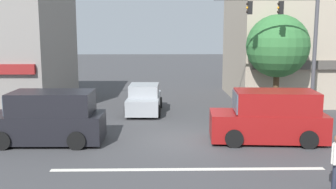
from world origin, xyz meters
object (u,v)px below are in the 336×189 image
object	(u,v)px
utility_pole_near_left	(30,31)
traffic_light_mast	(295,38)
sedan_approaching_near	(144,100)
van_crossing_rightbound	(48,119)
street_tree	(278,46)
utility_pole_far_right	(286,41)
van_crossing_leftbound	(270,118)

from	to	relation	value
utility_pole_near_left	traffic_light_mast	world-z (taller)	utility_pole_near_left
sedan_approaching_near	van_crossing_rightbound	bearing A→B (deg)	-121.05
street_tree	sedan_approaching_near	size ratio (longest dim) A/B	1.29
van_crossing_rightbound	utility_pole_far_right	bearing A→B (deg)	37.91
van_crossing_leftbound	sedan_approaching_near	bearing A→B (deg)	131.80
street_tree	utility_pole_far_right	distance (m)	4.67
sedan_approaching_near	van_crossing_leftbound	world-z (taller)	van_crossing_leftbound
utility_pole_near_left	van_crossing_leftbound	xyz separation A→B (m)	(11.39, -5.73, -3.48)
street_tree	utility_pole_far_right	world-z (taller)	utility_pole_far_right
utility_pole_far_right	van_crossing_leftbound	distance (m)	10.83
utility_pole_far_right	van_crossing_leftbound	xyz separation A→B (m)	(-3.66, -9.80, -2.83)
traffic_light_mast	van_crossing_leftbound	distance (m)	4.73
utility_pole_near_left	traffic_light_mast	distance (m)	13.54
van_crossing_rightbound	sedan_approaching_near	xyz separation A→B (m)	(3.63, 6.02, -0.29)
utility_pole_near_left	sedan_approaching_near	size ratio (longest dim) A/B	2.09
utility_pole_far_right	van_crossing_leftbound	bearing A→B (deg)	-110.48
street_tree	van_crossing_rightbound	bearing A→B (deg)	-152.89
van_crossing_leftbound	utility_pole_near_left	bearing A→B (deg)	153.28
street_tree	van_crossing_leftbound	size ratio (longest dim) A/B	1.14
street_tree	sedan_approaching_near	world-z (taller)	street_tree
van_crossing_rightbound	traffic_light_mast	bearing A→B (deg)	15.55
van_crossing_leftbound	utility_pole_far_right	bearing A→B (deg)	69.52
traffic_light_mast	van_crossing_rightbound	bearing A→B (deg)	-164.45
utility_pole_far_right	sedan_approaching_near	world-z (taller)	utility_pole_far_right
utility_pole_near_left	utility_pole_far_right	world-z (taller)	utility_pole_near_left
utility_pole_near_left	van_crossing_rightbound	distance (m)	7.16
utility_pole_far_right	sedan_approaching_near	bearing A→B (deg)	-157.05
utility_pole_near_left	utility_pole_far_right	xyz separation A→B (m)	(15.04, 4.06, -0.65)
traffic_light_mast	sedan_approaching_near	world-z (taller)	traffic_light_mast
utility_pole_far_right	traffic_light_mast	world-z (taller)	utility_pole_far_right
utility_pole_near_left	van_crossing_rightbound	world-z (taller)	utility_pole_near_left
street_tree	traffic_light_mast	bearing A→B (deg)	-89.34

